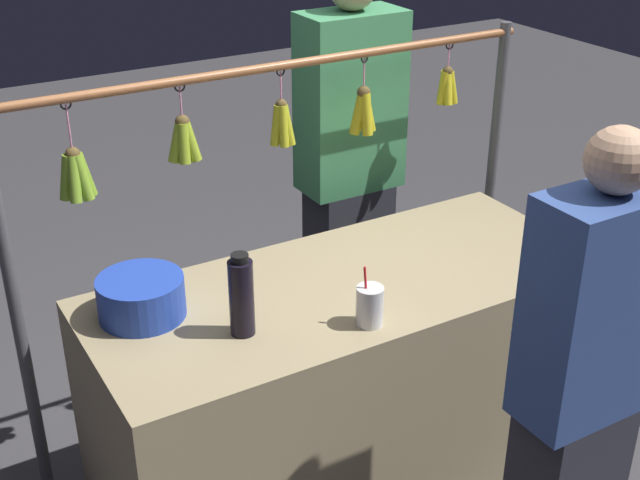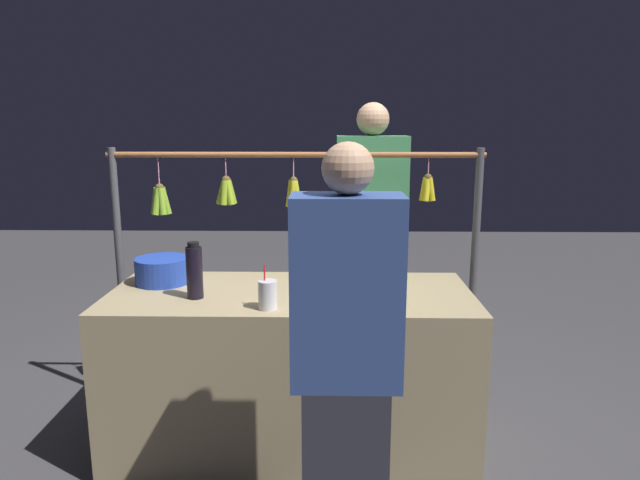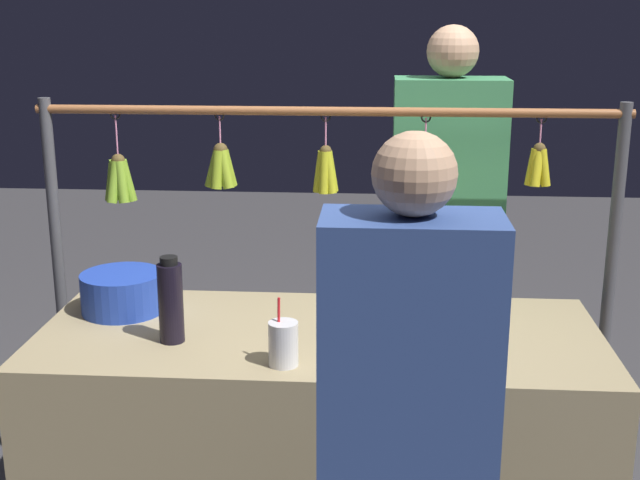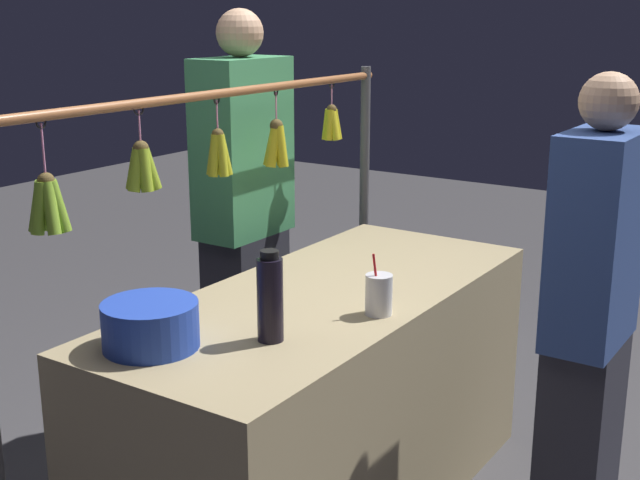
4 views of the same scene
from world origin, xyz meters
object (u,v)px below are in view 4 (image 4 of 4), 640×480
at_px(blue_bucket, 150,325).
at_px(water_bottle, 270,298).
at_px(vendor_person, 244,226).
at_px(customer_person, 588,332).
at_px(drink_cup, 379,295).

bearing_deg(blue_bucket, water_bottle, 132.54).
relative_size(water_bottle, vendor_person, 0.15).
distance_m(blue_bucket, customer_person, 1.36).
bearing_deg(blue_bucket, customer_person, 133.67).
bearing_deg(vendor_person, blue_bucket, 26.17).
relative_size(vendor_person, customer_person, 1.11).
distance_m(water_bottle, drink_cup, 0.40).
bearing_deg(blue_bucket, vendor_person, -153.83).
distance_m(water_bottle, blue_bucket, 0.35).
relative_size(water_bottle, drink_cup, 1.36).
distance_m(blue_bucket, vendor_person, 1.26).
height_order(blue_bucket, customer_person, customer_person).
height_order(vendor_person, customer_person, vendor_person).
xyz_separation_m(water_bottle, vendor_person, (-0.90, -0.81, -0.09)).
relative_size(blue_bucket, drink_cup, 1.38).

